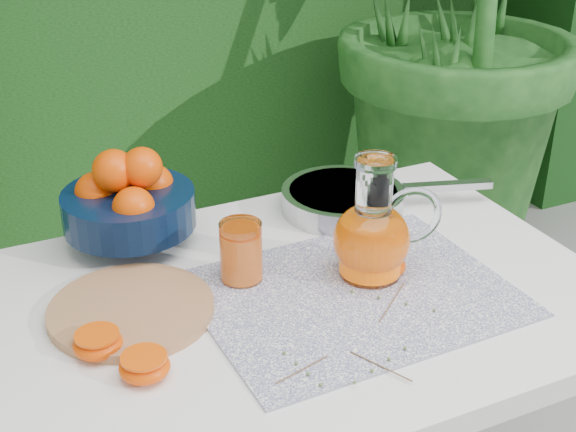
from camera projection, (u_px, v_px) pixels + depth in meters
name	position (u px, v px, depth m)	size (l,w,h in m)	color
white_table	(293.00, 335.00, 1.32)	(1.00, 0.70, 0.75)	white
placemat	(353.00, 294.00, 1.27)	(0.49, 0.38, 0.00)	#0E114F
cutting_board	(131.00, 310.00, 1.22)	(0.25, 0.25, 0.02)	#A46D4A
fruit_bowl	(128.00, 201.00, 1.39)	(0.25, 0.25, 0.18)	black
juice_pitcher	(373.00, 236.00, 1.29)	(0.19, 0.16, 0.21)	white
juice_tumbler	(241.00, 253.00, 1.29)	(0.09, 0.09, 0.10)	white
saute_pan	(345.00, 198.00, 1.53)	(0.43, 0.30, 0.04)	#B4B4B9
orange_halves	(219.00, 321.00, 1.18)	(0.57, 0.18, 0.03)	#F03F02
thyme_sprigs	(362.00, 342.00, 1.15)	(0.29, 0.23, 0.01)	brown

